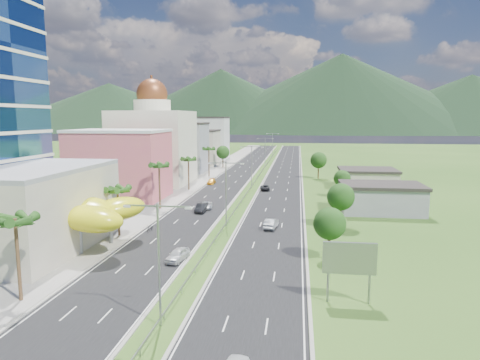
% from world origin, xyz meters
% --- Properties ---
extents(ground, '(500.00, 500.00, 0.00)m').
position_xyz_m(ground, '(0.00, 0.00, 0.00)').
color(ground, '#2D5119').
rests_on(ground, ground).
extents(road_left, '(11.00, 260.00, 0.04)m').
position_xyz_m(road_left, '(-7.50, 90.00, 0.02)').
color(road_left, black).
rests_on(road_left, ground).
extents(road_right, '(11.00, 260.00, 0.04)m').
position_xyz_m(road_right, '(7.50, 90.00, 0.02)').
color(road_right, black).
rests_on(road_right, ground).
extents(sidewalk_left, '(7.00, 260.00, 0.12)m').
position_xyz_m(sidewalk_left, '(-17.00, 90.00, 0.06)').
color(sidewalk_left, gray).
rests_on(sidewalk_left, ground).
extents(median_guardrail, '(0.10, 216.06, 0.76)m').
position_xyz_m(median_guardrail, '(0.00, 71.99, 0.62)').
color(median_guardrail, gray).
rests_on(median_guardrail, ground).
extents(streetlight_median_a, '(6.04, 0.25, 11.00)m').
position_xyz_m(streetlight_median_a, '(0.00, -25.00, 6.75)').
color(streetlight_median_a, gray).
rests_on(streetlight_median_a, ground).
extents(streetlight_median_b, '(6.04, 0.25, 11.00)m').
position_xyz_m(streetlight_median_b, '(0.00, 10.00, 6.75)').
color(streetlight_median_b, gray).
rests_on(streetlight_median_b, ground).
extents(streetlight_median_c, '(6.04, 0.25, 11.00)m').
position_xyz_m(streetlight_median_c, '(0.00, 50.00, 6.75)').
color(streetlight_median_c, gray).
rests_on(streetlight_median_c, ground).
extents(streetlight_median_d, '(6.04, 0.25, 11.00)m').
position_xyz_m(streetlight_median_d, '(0.00, 95.00, 6.75)').
color(streetlight_median_d, gray).
rests_on(streetlight_median_d, ground).
extents(streetlight_median_e, '(6.04, 0.25, 11.00)m').
position_xyz_m(streetlight_median_e, '(0.00, 140.00, 6.75)').
color(streetlight_median_e, gray).
rests_on(streetlight_median_e, ground).
extents(lime_canopy, '(18.00, 15.00, 7.40)m').
position_xyz_m(lime_canopy, '(-20.00, -4.00, 4.99)').
color(lime_canopy, yellow).
rests_on(lime_canopy, ground).
extents(pink_shophouse, '(20.00, 15.00, 15.00)m').
position_xyz_m(pink_shophouse, '(-28.00, 32.00, 7.50)').
color(pink_shophouse, '#D5576F').
rests_on(pink_shophouse, ground).
extents(domed_building, '(20.00, 20.00, 28.70)m').
position_xyz_m(domed_building, '(-28.00, 55.00, 11.35)').
color(domed_building, beige).
rests_on(domed_building, ground).
extents(midrise_grey, '(16.00, 15.00, 16.00)m').
position_xyz_m(midrise_grey, '(-27.00, 80.00, 8.00)').
color(midrise_grey, gray).
rests_on(midrise_grey, ground).
extents(midrise_beige, '(16.00, 15.00, 13.00)m').
position_xyz_m(midrise_beige, '(-27.00, 102.00, 6.50)').
color(midrise_beige, '#ADA08E').
rests_on(midrise_beige, ground).
extents(midrise_white, '(16.00, 15.00, 18.00)m').
position_xyz_m(midrise_white, '(-27.00, 125.00, 9.00)').
color(midrise_white, silver).
rests_on(midrise_white, ground).
extents(billboard, '(5.20, 0.35, 6.20)m').
position_xyz_m(billboard, '(17.00, -18.00, 4.42)').
color(billboard, gray).
rests_on(billboard, ground).
extents(shed_near, '(15.00, 10.00, 5.00)m').
position_xyz_m(shed_near, '(28.00, 25.00, 2.50)').
color(shed_near, gray).
rests_on(shed_near, ground).
extents(shed_far, '(14.00, 12.00, 4.40)m').
position_xyz_m(shed_far, '(30.00, 55.00, 2.20)').
color(shed_far, '#ADA08E').
rests_on(shed_far, ground).
extents(palm_tree_a, '(3.60, 3.60, 9.10)m').
position_xyz_m(palm_tree_a, '(-15.50, -22.00, 8.02)').
color(palm_tree_a, '#47301C').
rests_on(palm_tree_a, ground).
extents(palm_tree_b, '(3.60, 3.60, 8.10)m').
position_xyz_m(palm_tree_b, '(-15.50, 2.00, 7.06)').
color(palm_tree_b, '#47301C').
rests_on(palm_tree_b, ground).
extents(palm_tree_c, '(3.60, 3.60, 9.60)m').
position_xyz_m(palm_tree_c, '(-15.50, 22.00, 8.50)').
color(palm_tree_c, '#47301C').
rests_on(palm_tree_c, ground).
extents(palm_tree_d, '(3.60, 3.60, 8.60)m').
position_xyz_m(palm_tree_d, '(-15.50, 45.00, 7.54)').
color(palm_tree_d, '#47301C').
rests_on(palm_tree_d, ground).
extents(palm_tree_e, '(3.60, 3.60, 9.40)m').
position_xyz_m(palm_tree_e, '(-15.50, 70.00, 8.31)').
color(palm_tree_e, '#47301C').
rests_on(palm_tree_e, ground).
extents(leafy_tree_lfar, '(4.90, 4.90, 8.05)m').
position_xyz_m(leafy_tree_lfar, '(-15.50, 95.00, 5.58)').
color(leafy_tree_lfar, '#47301C').
rests_on(leafy_tree_lfar, ground).
extents(leafy_tree_ra, '(4.20, 4.20, 6.90)m').
position_xyz_m(leafy_tree_ra, '(16.00, -5.00, 4.78)').
color(leafy_tree_ra, '#47301C').
rests_on(leafy_tree_ra, ground).
extents(leafy_tree_rb, '(4.55, 4.55, 7.47)m').
position_xyz_m(leafy_tree_rb, '(19.00, 12.00, 5.18)').
color(leafy_tree_rb, '#47301C').
rests_on(leafy_tree_rb, ground).
extents(leafy_tree_rc, '(3.85, 3.85, 6.33)m').
position_xyz_m(leafy_tree_rc, '(22.00, 40.00, 4.37)').
color(leafy_tree_rc, '#47301C').
rests_on(leafy_tree_rc, ground).
extents(leafy_tree_rd, '(4.90, 4.90, 8.05)m').
position_xyz_m(leafy_tree_rd, '(18.00, 70.00, 5.58)').
color(leafy_tree_rd, '#47301C').
rests_on(leafy_tree_rd, ground).
extents(mountain_ridge, '(860.00, 140.00, 90.00)m').
position_xyz_m(mountain_ridge, '(60.00, 450.00, 0.00)').
color(mountain_ridge, black).
rests_on(mountain_ridge, ground).
extents(car_white_near_left, '(2.59, 4.81, 1.55)m').
position_xyz_m(car_white_near_left, '(-3.26, -8.12, 0.82)').
color(car_white_near_left, silver).
rests_on(car_white_near_left, road_left).
extents(car_dark_left, '(1.82, 5.04, 1.65)m').
position_xyz_m(car_dark_left, '(-6.62, 20.32, 0.87)').
color(car_dark_left, black).
rests_on(car_dark_left, road_left).
extents(car_silver_mid_left, '(2.88, 5.00, 1.31)m').
position_xyz_m(car_silver_mid_left, '(-6.28, 23.56, 0.70)').
color(car_silver_mid_left, '#B4B7BC').
rests_on(car_silver_mid_left, road_left).
extents(car_yellow_far_left, '(1.92, 4.66, 1.35)m').
position_xyz_m(car_yellow_far_left, '(-11.75, 55.21, 0.71)').
color(car_yellow_far_left, orange).
rests_on(car_yellow_far_left, road_left).
extents(car_silver_right, '(2.38, 5.10, 1.62)m').
position_xyz_m(car_silver_right, '(7.59, 9.82, 0.85)').
color(car_silver_right, '#96999D').
rests_on(car_silver_right, road_right).
extents(car_dark_far_right, '(2.80, 4.96, 1.31)m').
position_xyz_m(car_dark_far_right, '(3.71, 47.06, 0.69)').
color(car_dark_far_right, black).
rests_on(car_dark_far_right, road_right).
extents(motorcycle, '(0.82, 2.17, 1.36)m').
position_xyz_m(motorcycle, '(-11.65, 5.25, 0.72)').
color(motorcycle, black).
rests_on(motorcycle, road_left).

